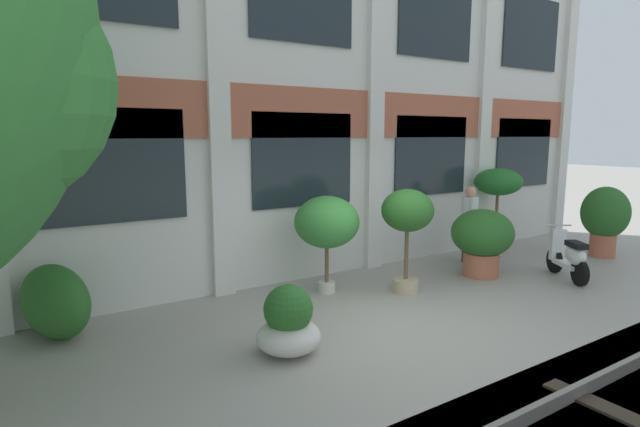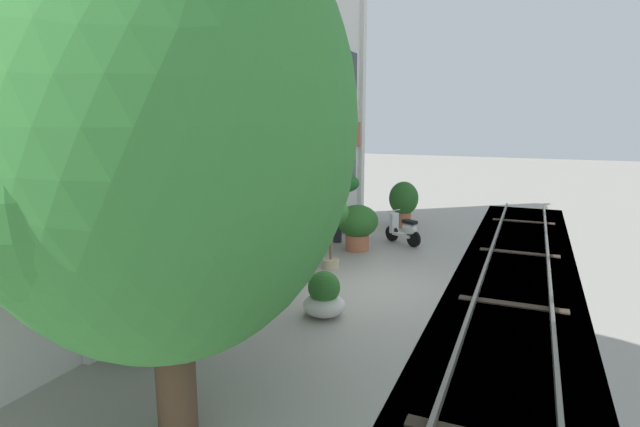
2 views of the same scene
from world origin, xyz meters
TOP-DOWN VIEW (x-y plane):
  - ground_plane at (0.00, 0.00)m, footprint 80.00×80.00m
  - apartment_facade at (-0.00, 3.05)m, footprint 16.66×0.64m
  - rail_tracks at (0.00, -3.18)m, footprint 24.30×2.80m
  - broadleaf_tree at (-5.90, 0.31)m, footprint 4.39×4.18m
  - potted_plant_fluted_column at (6.54, 0.66)m, footprint 1.00×1.00m
  - potted_plant_ribbed_drum at (2.98, 1.12)m, footprint 1.18×1.18m
  - potted_plant_wide_bowl at (-1.85, 0.12)m, footprint 0.81×0.81m
  - potted_plant_tall_urn at (-0.10, 1.87)m, footprint 1.11×1.11m
  - potted_plant_terracotta_small at (1.07, 1.16)m, footprint 0.89×0.89m
  - potted_plant_low_pan at (4.91, 2.28)m, footprint 1.07×1.07m
  - scooter_near_curb at (4.14, 0.03)m, footprint 0.81×1.24m
  - resident_by_doorway at (3.60, 1.96)m, footprint 0.37×0.43m
  - topiary_hedge at (-4.22, 2.25)m, footprint 1.11×1.48m

SIDE VIEW (x-z plane):
  - rail_tracks at x=0.00m, z-range -0.35..0.08m
  - ground_plane at x=0.00m, z-range 0.00..0.00m
  - potted_plant_wide_bowl at x=-1.85m, z-range -0.06..0.82m
  - scooter_near_curb at x=4.14m, z-range -0.05..0.93m
  - topiary_hedge at x=-4.22m, z-range 0.00..1.00m
  - potted_plant_ribbed_drum at x=2.98m, z-range 0.11..1.41m
  - resident_by_doorway at x=3.60m, z-range 0.06..1.69m
  - potted_plant_fluted_column at x=6.54m, z-range 0.13..1.70m
  - potted_plant_tall_urn at x=-0.10m, z-range 0.38..2.07m
  - potted_plant_terracotta_small at x=1.07m, z-range 0.43..2.23m
  - potted_plant_low_pan at x=4.91m, z-range 0.58..2.53m
  - broadleaf_tree at x=-5.90m, z-range 0.43..6.69m
  - apartment_facade at x=0.00m, z-range -0.02..8.00m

